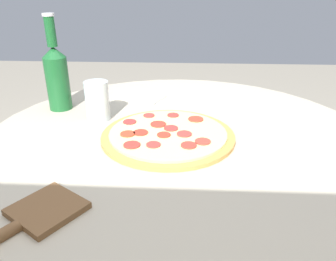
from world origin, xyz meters
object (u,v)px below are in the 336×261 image
(pizza_paddle, at_px, (24,222))
(drinking_glass, at_px, (97,101))
(pizza, at_px, (168,135))
(beer_bottle, at_px, (57,75))

(pizza_paddle, height_order, drinking_glass, drinking_glass)
(pizza, bearing_deg, drinking_glass, -28.22)
(beer_bottle, height_order, pizza_paddle, beer_bottle)
(beer_bottle, relative_size, drinking_glass, 2.53)
(pizza, relative_size, pizza_paddle, 1.35)
(beer_bottle, xyz_separation_m, drinking_glass, (-0.14, 0.08, -0.05))
(pizza, bearing_deg, pizza_paddle, 57.64)
(pizza, distance_m, beer_bottle, 0.42)
(pizza, relative_size, beer_bottle, 1.20)
(beer_bottle, height_order, drinking_glass, beer_bottle)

